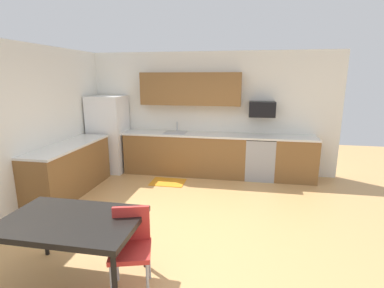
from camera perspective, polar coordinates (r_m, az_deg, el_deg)
The scene contains 17 objects.
ground_plane at distance 4.56m, azimuth -2.37°, elevation -15.19°, with size 12.00×12.00×0.00m, color tan.
wall_back at distance 6.68m, azimuth 2.59°, elevation 6.06°, with size 5.80×0.10×2.70m, color white.
wall_left at distance 5.36m, azimuth -31.40°, elevation 2.45°, with size 0.10×5.80×2.70m, color white.
cabinet_run_back at distance 6.58m, azimuth -1.39°, elevation -2.03°, with size 2.69×0.60×0.90m, color brown.
cabinet_run_back_right at distance 6.53m, azimuth 19.48°, elevation -2.89°, with size 0.86×0.60×0.90m, color brown.
cabinet_run_left at distance 5.96m, azimuth -22.78°, elevation -4.68°, with size 0.60×2.00×0.90m, color brown.
countertop_back at distance 6.40m, azimuth 2.12°, elevation 1.87°, with size 4.80×0.64×0.04m, color silver.
countertop_left at distance 5.84m, azimuth -23.18°, elevation -0.28°, with size 0.64×2.00×0.04m, color silver.
upper_cabinets_back at distance 6.47m, azimuth -0.31°, elevation 10.74°, with size 2.20×0.34×0.70m, color brown.
refrigerator at distance 6.99m, azimuth -15.96°, elevation 1.89°, with size 0.76×0.70×1.74m, color white.
oven_range at distance 6.45m, azimuth 13.10°, elevation -2.62°, with size 0.60×0.60×0.91m.
microwave at distance 6.36m, azimuth 13.54°, elevation 6.65°, with size 0.54×0.36×0.32m, color black.
sink_basin at distance 6.53m, azimuth -3.28°, elevation 1.71°, with size 0.48×0.40×0.14m, color #A5A8AD.
sink_faucet at distance 6.67m, azimuth -2.93°, elevation 3.36°, with size 0.02×0.02×0.24m, color #B2B5BA.
dining_table at distance 3.34m, azimuth -22.58°, elevation -14.29°, with size 1.40×0.90×0.74m.
chair_near_table at distance 3.19m, azimuth -11.85°, elevation -18.37°, with size 0.50×0.50×0.85m.
floor_mat at distance 6.16m, azimuth -4.74°, elevation -7.45°, with size 0.70×0.50×0.01m, color orange.
Camera 1 is at (0.91, -3.92, 2.15)m, focal length 27.25 mm.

